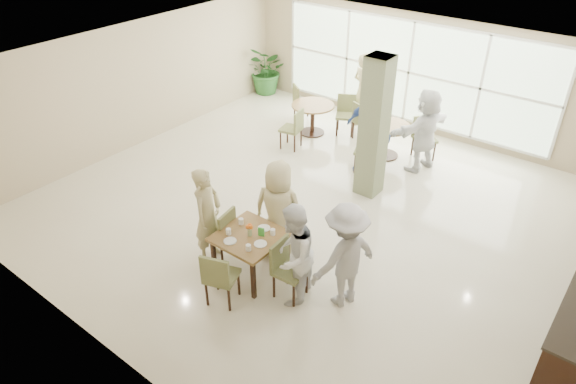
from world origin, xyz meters
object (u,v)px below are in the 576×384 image
Objects in this scene: adult_a at (368,131)px; adult_standing at (363,91)px; round_table_left at (313,112)px; teen_left at (208,215)px; main_table at (250,240)px; adult_b at (425,130)px; round_table_right at (387,134)px; potted_plant at (267,70)px; teen_right at (293,255)px; teen_standing at (345,256)px; teen_far at (279,210)px.

adult_standing is at bearing 132.00° from adult_a.
round_table_left is 0.62× the size of teen_left.
adult_b reaches higher than main_table.
potted_plant is at bearing 163.79° from round_table_right.
teen_right is (0.87, -0.05, 0.17)m from main_table.
teen_standing is at bearing 13.79° from main_table.
adult_b is 2.34m from adult_standing.
teen_left is 1.15m from teen_far.
teen_left is 5.15m from adult_b.
adult_a is (-1.12, 4.05, 0.12)m from teen_right.
adult_b is at bearing -14.14° from potted_plant.
round_table_left is 2.89m from adult_b.
adult_standing reaches higher than potted_plant.
adult_b is (5.43, -1.37, 0.22)m from potted_plant.
round_table_left is 0.60× the size of teen_standing.
teen_right is 4.89m from adult_b.
teen_far is 5.39m from adult_standing.
round_table_right is 4.22m from teen_far.
adult_b is at bearing -30.74° from teen_left.
adult_standing is (-1.23, 0.98, 0.40)m from round_table_right.
main_table is 4.03m from adult_a.
adult_b reaches higher than round_table_left.
round_table_right is 0.58× the size of teen_far.
teen_left is at bearing 24.77° from teen_far.
teen_left is at bearing -96.56° from round_table_right.
round_table_right is at bearing -76.68° from adult_b.
main_table is 0.58× the size of teen_left.
round_table_right is at bearing 175.23° from teen_right.
teen_far reaches higher than main_table.
teen_left is at bearing -73.88° from round_table_left.
potted_plant is 8.44m from teen_right.
teen_standing reaches higher than round_table_left.
round_table_right is 0.94m from adult_b.
teen_standing is 0.95× the size of adult_b.
round_table_left is 5.83m from teen_standing.
main_table is at bearing 122.45° from adult_standing.
round_table_right is 0.60× the size of teen_left.
adult_b is at bearing 172.44° from adult_standing.
adult_a reaches higher than adult_b.
teen_standing is at bearing 106.00° from teen_right.
teen_left is 0.97× the size of teen_far.
round_table_left is 1.35m from adult_standing.
teen_standing reaches higher than main_table.
adult_standing is at bearing -175.88° from teen_right.
teen_left is at bearing -172.64° from main_table.
teen_right is 6.36m from adult_standing.
teen_far is 1.02× the size of teen_standing.
round_table_left is at bearing 71.69° from adult_standing.
potted_plant is at bearing -113.79° from teen_standing.
round_table_left is 2.00m from round_table_right.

